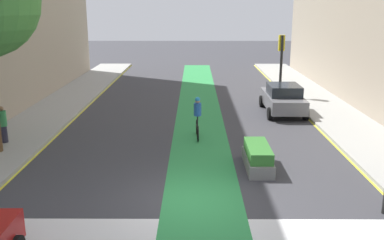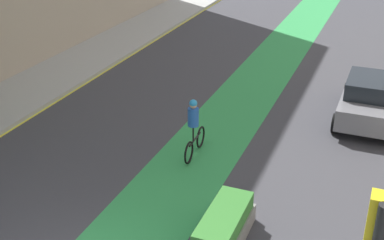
% 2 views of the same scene
% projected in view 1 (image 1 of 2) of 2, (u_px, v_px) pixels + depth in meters
% --- Properties ---
extents(ground_plane, '(120.00, 120.00, 0.00)m').
position_uv_depth(ground_plane, '(189.00, 201.00, 12.67)').
color(ground_plane, '#38383D').
extents(bike_lane_paint, '(2.40, 60.00, 0.01)m').
position_uv_depth(bike_lane_paint, '(203.00, 201.00, 12.67)').
color(bike_lane_paint, '#2D8C47').
rests_on(bike_lane_paint, ground_plane).
extents(crosswalk_band, '(12.00, 1.80, 0.01)m').
position_uv_depth(crosswalk_band, '(188.00, 236.00, 10.74)').
color(crosswalk_band, silver).
rests_on(crosswalk_band, ground_plane).
extents(traffic_signal_far_right, '(0.35, 0.52, 3.89)m').
position_uv_depth(traffic_signal_far_right, '(281.00, 54.00, 26.05)').
color(traffic_signal_far_right, black).
rests_on(traffic_signal_far_right, ground_plane).
extents(car_grey_right_far, '(2.05, 4.22, 1.57)m').
position_uv_depth(car_grey_right_far, '(283.00, 98.00, 22.89)').
color(car_grey_right_far, slate).
rests_on(car_grey_right_far, ground_plane).
extents(cyclist_in_lane, '(0.32, 1.73, 1.86)m').
position_uv_depth(cyclist_in_lane, '(197.00, 117.00, 18.43)').
color(cyclist_in_lane, black).
rests_on(cyclist_in_lane, ground_plane).
extents(pedestrian_sidewalk_left_a, '(0.34, 0.34, 1.52)m').
position_uv_depth(pedestrian_sidewalk_left_a, '(3.00, 124.00, 17.47)').
color(pedestrian_sidewalk_left_a, '#262638').
rests_on(pedestrian_sidewalk_left_a, sidewalk_left).
extents(median_planter, '(0.87, 2.31, 0.85)m').
position_uv_depth(median_planter, '(258.00, 157.00, 15.16)').
color(median_planter, slate).
rests_on(median_planter, ground_plane).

